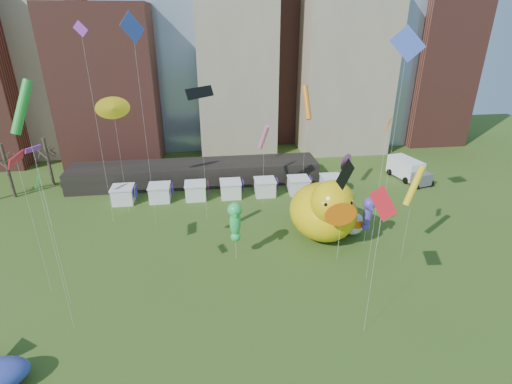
{
  "coord_description": "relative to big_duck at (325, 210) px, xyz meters",
  "views": [
    {
      "loc": [
        -2.14,
        -14.77,
        23.44
      ],
      "look_at": [
        1.27,
        10.55,
        12.0
      ],
      "focal_mm": 27.0,
      "sensor_mm": 36.0,
      "label": 1
    }
  ],
  "objects": [
    {
      "name": "skyline",
      "position": [
        -8.59,
        38.08,
        17.73
      ],
      "size": [
        101.0,
        23.0,
        68.0
      ],
      "color": "brown",
      "rests_on": "ground"
    },
    {
      "name": "pavilion",
      "position": [
        -14.84,
        19.02,
        -2.11
      ],
      "size": [
        38.0,
        6.0,
        3.2
      ],
      "primitive_type": "cube",
      "color": "black",
      "rests_on": "ground"
    },
    {
      "name": "vendor_tents",
      "position": [
        -9.82,
        13.02,
        -2.6
      ],
      "size": [
        33.24,
        2.8,
        2.4
      ],
      "color": "white",
      "rests_on": "ground"
    },
    {
      "name": "bare_trees",
      "position": [
        -41.01,
        17.56,
        0.3
      ],
      "size": [
        8.44,
        6.44,
        8.5
      ],
      "color": "#382B21",
      "rests_on": "ground"
    },
    {
      "name": "big_duck",
      "position": [
        0.0,
        0.0,
        0.0
      ],
      "size": [
        7.77,
        10.47,
        8.08
      ],
      "rotation": [
        0.0,
        0.0,
        0.01
      ],
      "color": "yellow",
      "rests_on": "ground"
    },
    {
      "name": "small_duck",
      "position": [
        3.63,
        0.54,
        -2.31
      ],
      "size": [
        3.1,
        4.05,
        3.05
      ],
      "rotation": [
        0.0,
        0.0,
        0.06
      ],
      "color": "white",
      "rests_on": "ground"
    },
    {
      "name": "seahorse_green",
      "position": [
        -10.46,
        -3.03,
        1.12
      ],
      "size": [
        1.71,
        2.03,
        6.69
      ],
      "rotation": [
        0.0,
        0.0,
        -0.15
      ],
      "color": "silver",
      "rests_on": "ground"
    },
    {
      "name": "seahorse_purple",
      "position": [
        4.43,
        -1.75,
        0.32
      ],
      "size": [
        1.61,
        1.88,
        5.71
      ],
      "rotation": [
        0.0,
        0.0,
        -0.21
      ],
      "color": "silver",
      "rests_on": "ground"
    },
    {
      "name": "box_truck",
      "position": [
        18.7,
        15.92,
        -2.06
      ],
      "size": [
        4.41,
        7.97,
        3.21
      ],
      "rotation": [
        0.0,
        0.0,
        0.23
      ],
      "color": "white",
      "rests_on": "ground"
    },
    {
      "name": "kite_0",
      "position": [
        -28.22,
        -6.15,
        9.43
      ],
      "size": [
        0.43,
        2.67,
        13.64
      ],
      "color": "silver",
      "rests_on": "ground"
    },
    {
      "name": "kite_1",
      "position": [
        -5.54,
        10.02,
        5.86
      ],
      "size": [
        1.51,
        2.08,
        11.32
      ],
      "color": "silver",
      "rests_on": "ground"
    },
    {
      "name": "kite_2",
      "position": [
        0.24,
        -4.53,
        5.99
      ],
      "size": [
        2.6,
        2.02,
        11.4
      ],
      "color": "silver",
      "rests_on": "ground"
    },
    {
      "name": "kite_3",
      "position": [
        -25.98,
        -8.03,
        13.99
      ],
      "size": [
        2.13,
        2.06,
        19.67
      ],
      "color": "silver",
      "rests_on": "ground"
    },
    {
      "name": "kite_4",
      "position": [
        -23.76,
        9.9,
        10.14
      ],
      "size": [
        2.66,
        1.11,
        15.2
      ],
      "color": "silver",
      "rests_on": "ground"
    },
    {
      "name": "kite_5",
      "position": [
        -19.82,
        6.26,
        18.6
      ],
      "size": [
        2.1,
        2.42,
        24.33
      ],
      "color": "silver",
      "rests_on": "ground"
    },
    {
      "name": "kite_6",
      "position": [
        2.12,
        -7.98,
        11.61
      ],
      "size": [
        1.45,
        1.97,
        15.83
      ],
      "color": "silver",
      "rests_on": "ground"
    },
    {
      "name": "kite_7",
      "position": [
        -25.21,
        7.38,
        17.48
      ],
      "size": [
        1.6,
        0.47,
        23.44
      ],
      "color": "silver",
      "rests_on": "ground"
    },
    {
      "name": "kite_8",
      "position": [
        -0.95,
        -14.93,
        7.85
      ],
      "size": [
        1.05,
        2.46,
        13.05
      ],
      "color": "silver",
      "rests_on": "ground"
    },
    {
      "name": "kite_9",
      "position": [
        0.55,
        -3.82,
        7.02
      ],
      "size": [
        1.29,
        1.29,
        11.57
      ],
      "color": "silver",
      "rests_on": "ground"
    },
    {
      "name": "kite_10",
      "position": [
        -13.39,
        6.26,
        12.3
      ],
      "size": [
        3.18,
        3.07,
        16.65
      ],
      "color": "silver",
      "rests_on": "ground"
    },
    {
      "name": "kite_11",
      "position": [
        -24.76,
        -11.27,
        9.35
      ],
      "size": [
        0.75,
        1.7,
        13.53
      ],
      "color": "silver",
      "rests_on": "ground"
    },
    {
      "name": "kite_12",
      "position": [
        7.06,
        -5.43,
        4.84
      ],
      "size": [
        2.4,
        1.69,
        10.56
      ],
      "color": "silver",
      "rests_on": "ground"
    },
    {
      "name": "kite_13",
      "position": [
        5.78,
        -2.34,
        17.39
      ],
      "size": [
        3.07,
        1.19,
        23.1
      ],
      "color": "silver",
      "rests_on": "ground"
    },
    {
      "name": "kite_14",
      "position": [
        -0.73,
        7.52,
        10.65
      ],
      "size": [
        1.02,
        2.4,
        16.35
      ],
      "color": "silver",
      "rests_on": "ground"
    },
    {
      "name": "kite_15",
      "position": [
        -32.53,
        7.08,
        6.26
      ],
      "size": [
        1.28,
        1.85,
        10.36
      ],
      "color": "silver",
      "rests_on": "ground"
    }
  ]
}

